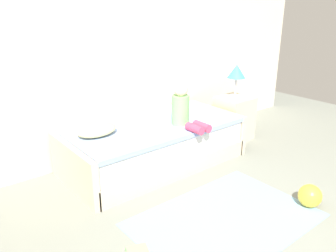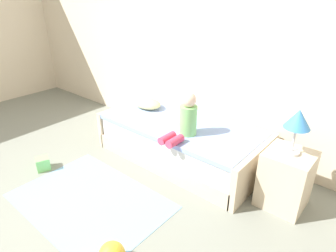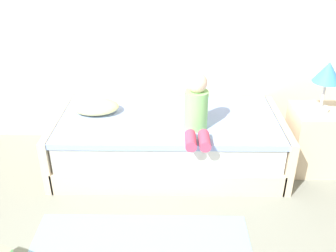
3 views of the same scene
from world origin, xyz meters
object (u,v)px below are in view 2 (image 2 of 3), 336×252
at_px(nightstand, 285,179).
at_px(child_figure, 186,119).
at_px(bed, 181,141).
at_px(toy_block, 43,163).
at_px(table_lamp, 298,121).
at_px(pillow, 147,103).

distance_m(nightstand, child_figure, 1.20).
bearing_deg(bed, toy_block, -130.71).
distance_m(table_lamp, pillow, 2.07).
distance_m(bed, pillow, 0.76).
bearing_deg(pillow, bed, -8.34).
bearing_deg(pillow, nightstand, -3.72).
xyz_separation_m(bed, table_lamp, (1.35, -0.03, 0.69)).
xyz_separation_m(table_lamp, child_figure, (-1.11, -0.20, -0.23)).
relative_size(bed, toy_block, 13.58).
height_order(bed, child_figure, child_figure).
bearing_deg(bed, child_figure, -43.83).
height_order(pillow, toy_block, pillow).
bearing_deg(nightstand, table_lamp, -90.00).
height_order(table_lamp, pillow, table_lamp).
relative_size(child_figure, toy_block, 3.28).
height_order(bed, pillow, pillow).
xyz_separation_m(nightstand, child_figure, (-1.11, -0.20, 0.40)).
relative_size(bed, child_figure, 4.14).
distance_m(child_figure, pillow, 0.99).
bearing_deg(pillow, child_figure, -19.64).
bearing_deg(toy_block, pillow, 72.62).
distance_m(table_lamp, child_figure, 1.15).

